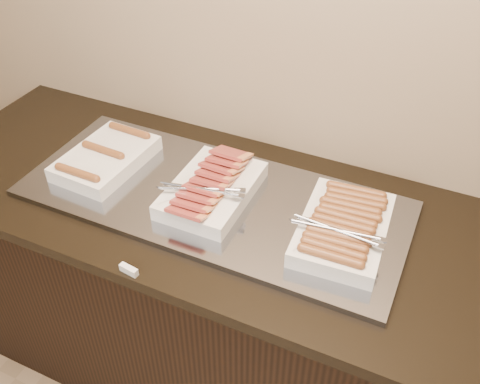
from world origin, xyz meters
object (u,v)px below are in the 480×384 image
warming_tray (212,199)px  dish_left (106,158)px  dish_right (343,227)px  dish_center (211,188)px  counter (221,296)px

warming_tray → dish_left: 0.40m
dish_left → dish_right: dish_right is taller
dish_left → dish_center: dish_center is taller
warming_tray → dish_center: 0.04m
warming_tray → dish_center: size_ratio=3.28×
warming_tray → dish_center: (-0.00, -0.00, 0.04)m
dish_center → dish_left: bearing=179.1°
dish_left → dish_center: size_ratio=0.93×
warming_tray → dish_center: bearing=-94.1°
dish_right → dish_center: bearing=176.4°
dish_left → dish_right: size_ratio=0.93×
warming_tray → dish_left: (-0.39, -0.00, 0.04)m
warming_tray → counter: bearing=0.0°
dish_left → dish_right: (0.81, -0.00, 0.01)m
dish_left → dish_center: (0.39, -0.00, 0.01)m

